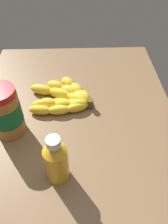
{
  "coord_description": "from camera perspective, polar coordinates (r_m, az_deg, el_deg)",
  "views": [
    {
      "loc": [
        45.33,
        1.23,
        49.39
      ],
      "look_at": [
        1.15,
        2.8,
        3.83
      ],
      "focal_mm": 34.99,
      "sensor_mm": 36.0,
      "label": 1
    }
  ],
  "objects": [
    {
      "name": "banana_bunch",
      "position": [
        0.72,
        -5.06,
        3.8
      ],
      "size": [
        18.23,
        21.49,
        3.48
      ],
      "color": "yellow",
      "rests_on": "ground_plane"
    },
    {
      "name": "honey_bottle",
      "position": [
        0.51,
        -7.25,
        -12.44
      ],
      "size": [
        5.49,
        5.49,
        14.43
      ],
      "color": "gold",
      "rests_on": "ground_plane"
    },
    {
      "name": "ground_plane",
      "position": [
        0.69,
        -2.37,
        -2.87
      ],
      "size": [
        83.9,
        62.65,
        4.36
      ],
      "primitive_type": "cube",
      "color": "brown"
    },
    {
      "name": "peanut_butter_jar",
      "position": [
        0.62,
        -19.84,
        -0.03
      ],
      "size": [
        8.62,
        8.62,
        15.22
      ],
      "color": "#9E602D",
      "rests_on": "ground_plane"
    }
  ]
}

